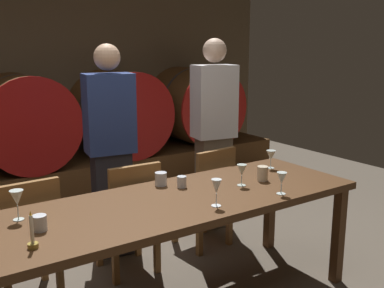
# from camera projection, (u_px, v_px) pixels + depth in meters

# --- Properties ---
(back_wall) EXTENTS (7.00, 0.24, 2.81)m
(back_wall) POSITION_uv_depth(u_px,v_px,m) (6.00, 73.00, 5.12)
(back_wall) COLOR brown
(back_wall) RESTS_ON ground
(barrel_shelf) EXTENTS (6.30, 0.90, 0.44)m
(barrel_shelf) POSITION_uv_depth(u_px,v_px,m) (28.00, 186.00, 4.93)
(barrel_shelf) COLOR brown
(barrel_shelf) RESTS_ON ground
(wine_barrel_center) EXTENTS (0.99, 0.93, 0.99)m
(wine_barrel_center) POSITION_uv_depth(u_px,v_px,m) (22.00, 121.00, 4.78)
(wine_barrel_center) COLOR brown
(wine_barrel_center) RESTS_ON barrel_shelf
(wine_barrel_right) EXTENTS (0.99, 0.93, 0.99)m
(wine_barrel_right) POSITION_uv_depth(u_px,v_px,m) (119.00, 112.00, 5.39)
(wine_barrel_right) COLOR brown
(wine_barrel_right) RESTS_ON barrel_shelf
(wine_barrel_far_right) EXTENTS (0.99, 0.93, 0.99)m
(wine_barrel_far_right) POSITION_uv_depth(u_px,v_px,m) (195.00, 105.00, 5.99)
(wine_barrel_far_right) COLOR brown
(wine_barrel_far_right) RESTS_ON barrel_shelf
(dining_table) EXTENTS (2.54, 0.83, 0.77)m
(dining_table) POSITION_uv_depth(u_px,v_px,m) (173.00, 210.00, 2.87)
(dining_table) COLOR #4C2D16
(dining_table) RESTS_ON ground
(chair_left) EXTENTS (0.41, 0.41, 0.88)m
(chair_left) POSITION_uv_depth(u_px,v_px,m) (27.00, 235.00, 3.01)
(chair_left) COLOR brown
(chair_left) RESTS_ON ground
(chair_center) EXTENTS (0.42, 0.42, 0.88)m
(chair_center) POSITION_uv_depth(u_px,v_px,m) (130.00, 213.00, 3.40)
(chair_center) COLOR brown
(chair_center) RESTS_ON ground
(chair_right) EXTENTS (0.43, 0.43, 0.88)m
(chair_right) POSITION_uv_depth(u_px,v_px,m) (208.00, 192.00, 3.87)
(chair_right) COLOR brown
(chair_right) RESTS_ON ground
(guest_center) EXTENTS (0.41, 0.30, 1.73)m
(guest_center) POSITION_uv_depth(u_px,v_px,m) (111.00, 150.00, 3.66)
(guest_center) COLOR black
(guest_center) RESTS_ON ground
(guest_right) EXTENTS (0.41, 0.30, 1.78)m
(guest_right) POSITION_uv_depth(u_px,v_px,m) (214.00, 133.00, 4.22)
(guest_right) COLOR brown
(guest_right) RESTS_ON ground
(candle_right) EXTENTS (0.05, 0.05, 0.19)m
(candle_right) POSITION_uv_depth(u_px,v_px,m) (32.00, 238.00, 2.17)
(candle_right) COLOR olive
(candle_right) RESTS_ON dining_table
(wine_glass_far_left) EXTENTS (0.08, 0.08, 0.17)m
(wine_glass_far_left) POSITION_uv_depth(u_px,v_px,m) (17.00, 199.00, 2.50)
(wine_glass_far_left) COLOR silver
(wine_glass_far_left) RESTS_ON dining_table
(wine_glass_left) EXTENTS (0.06, 0.06, 0.17)m
(wine_glass_left) POSITION_uv_depth(u_px,v_px,m) (216.00, 187.00, 2.72)
(wine_glass_left) COLOR white
(wine_glass_left) RESTS_ON dining_table
(wine_glass_center) EXTENTS (0.07, 0.07, 0.15)m
(wine_glass_center) POSITION_uv_depth(u_px,v_px,m) (242.00, 171.00, 3.11)
(wine_glass_center) COLOR silver
(wine_glass_center) RESTS_ON dining_table
(wine_glass_right) EXTENTS (0.07, 0.07, 0.15)m
(wine_glass_right) POSITION_uv_depth(u_px,v_px,m) (282.00, 179.00, 2.94)
(wine_glass_right) COLOR silver
(wine_glass_right) RESTS_ON dining_table
(wine_glass_far_right) EXTENTS (0.08, 0.08, 0.14)m
(wine_glass_far_right) POSITION_uv_depth(u_px,v_px,m) (271.00, 156.00, 3.55)
(wine_glass_far_right) COLOR silver
(wine_glass_far_right) RESTS_ON dining_table
(cup_far_left) EXTENTS (0.07, 0.07, 0.08)m
(cup_far_left) POSITION_uv_depth(u_px,v_px,m) (40.00, 223.00, 2.37)
(cup_far_left) COLOR silver
(cup_far_left) RESTS_ON dining_table
(cup_center_left) EXTENTS (0.08, 0.08, 0.09)m
(cup_center_left) POSITION_uv_depth(u_px,v_px,m) (161.00, 179.00, 3.13)
(cup_center_left) COLOR silver
(cup_center_left) RESTS_ON dining_table
(cup_center_right) EXTENTS (0.06, 0.06, 0.08)m
(cup_center_right) POSITION_uv_depth(u_px,v_px,m) (182.00, 182.00, 3.09)
(cup_center_right) COLOR silver
(cup_center_right) RESTS_ON dining_table
(cup_far_right) EXTENTS (0.08, 0.08, 0.10)m
(cup_far_right) POSITION_uv_depth(u_px,v_px,m) (263.00, 173.00, 3.24)
(cup_far_right) COLOR beige
(cup_far_right) RESTS_ON dining_table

